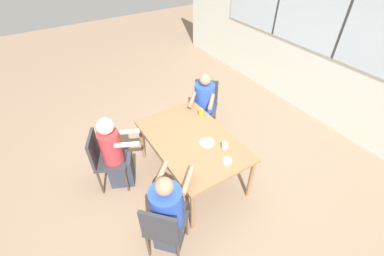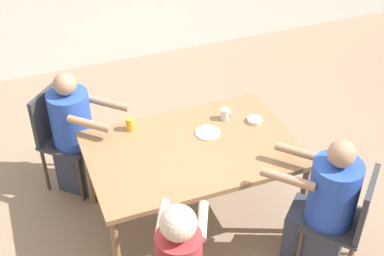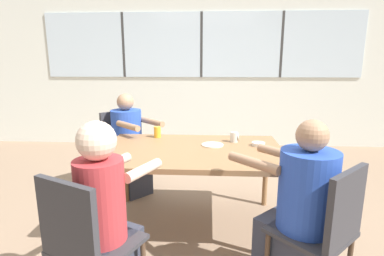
# 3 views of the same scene
# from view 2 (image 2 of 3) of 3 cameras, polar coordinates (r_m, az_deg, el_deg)

# --- Properties ---
(ground_plane) EXTENTS (16.00, 16.00, 0.00)m
(ground_plane) POSITION_cam_2_polar(r_m,az_deg,el_deg) (4.37, 0.00, -9.40)
(ground_plane) COLOR #8C725B
(dining_table) EXTENTS (1.52, 0.99, 0.71)m
(dining_table) POSITION_cam_2_polar(r_m,az_deg,el_deg) (3.92, 0.00, -2.76)
(dining_table) COLOR olive
(dining_table) RESTS_ON ground_plane
(chair_for_woman_green_shirt) EXTENTS (0.57, 0.57, 0.88)m
(chair_for_woman_green_shirt) POSITION_cam_2_polar(r_m,az_deg,el_deg) (3.78, 16.40, -9.00)
(chair_for_woman_green_shirt) COLOR #333338
(chair_for_woman_green_shirt) RESTS_ON ground_plane
(chair_for_man_teal_shirt) EXTENTS (0.57, 0.57, 0.88)m
(chair_for_man_teal_shirt) POSITION_cam_2_polar(r_m,az_deg,el_deg) (4.48, -13.95, -0.27)
(chair_for_man_teal_shirt) COLOR #333338
(chair_for_man_teal_shirt) RESTS_ON ground_plane
(person_woman_green_shirt) EXTENTS (0.65, 0.66, 1.11)m
(person_woman_green_shirt) POSITION_cam_2_polar(r_m,az_deg,el_deg) (3.82, 13.84, -8.67)
(person_woman_green_shirt) COLOR #333847
(person_woman_green_shirt) RESTS_ON ground_plane
(person_man_teal_shirt) EXTENTS (0.64, 0.63, 1.10)m
(person_man_teal_shirt) POSITION_cam_2_polar(r_m,az_deg,el_deg) (4.42, -12.07, -1.20)
(person_man_teal_shirt) COLOR #333847
(person_man_teal_shirt) RESTS_ON ground_plane
(coffee_mug) EXTENTS (0.08, 0.07, 0.09)m
(coffee_mug) POSITION_cam_2_polar(r_m,az_deg,el_deg) (4.16, 3.57, 1.50)
(coffee_mug) COLOR beige
(coffee_mug) RESTS_ON dining_table
(juice_glass) EXTENTS (0.07, 0.07, 0.11)m
(juice_glass) POSITION_cam_2_polar(r_m,az_deg,el_deg) (4.06, -6.61, 0.45)
(juice_glass) COLOR gold
(juice_glass) RESTS_ON dining_table
(bowl_white_shallow) EXTENTS (0.11, 0.11, 0.03)m
(bowl_white_shallow) POSITION_cam_2_polar(r_m,az_deg,el_deg) (4.16, 6.71, 0.85)
(bowl_white_shallow) COLOR silver
(bowl_white_shallow) RESTS_ON dining_table
(plate_tortillas) EXTENTS (0.19, 0.19, 0.01)m
(plate_tortillas) POSITION_cam_2_polar(r_m,az_deg,el_deg) (4.02, 1.68, -0.51)
(plate_tortillas) COLOR beige
(plate_tortillas) RESTS_ON dining_table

